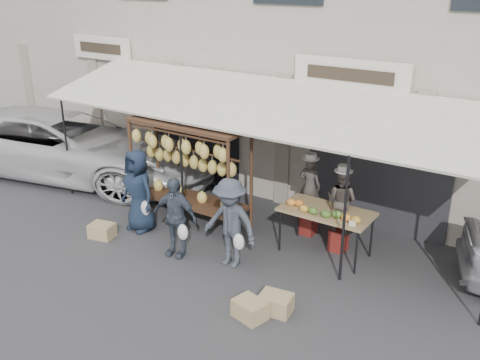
# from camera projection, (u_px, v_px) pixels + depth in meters

# --- Properties ---
(ground_plane) EXTENTS (90.00, 90.00, 0.00)m
(ground_plane) POSITION_uv_depth(u_px,v_px,m) (187.00, 267.00, 9.75)
(ground_plane) COLOR #2D2D30
(shophouse) EXTENTS (24.00, 6.15, 7.30)m
(shophouse) POSITION_uv_depth(u_px,v_px,m) (345.00, 30.00, 13.45)
(shophouse) COLOR #B3AA9D
(shophouse) RESTS_ON ground_plane
(awning) EXTENTS (10.00, 2.35, 2.92)m
(awning) POSITION_uv_depth(u_px,v_px,m) (255.00, 104.00, 10.57)
(awning) COLOR silver
(awning) RESTS_ON ground_plane
(banana_rack) EXTENTS (2.60, 0.90, 2.24)m
(banana_rack) POSITION_uv_depth(u_px,v_px,m) (187.00, 154.00, 10.81)
(banana_rack) COLOR black
(banana_rack) RESTS_ON ground_plane
(produce_table) EXTENTS (1.70, 0.90, 1.04)m
(produce_table) POSITION_uv_depth(u_px,v_px,m) (325.00, 213.00, 9.86)
(produce_table) COLOR tan
(produce_table) RESTS_ON ground_plane
(vendor_left) EXTENTS (0.46, 0.32, 1.21)m
(vendor_left) POSITION_uv_depth(u_px,v_px,m) (310.00, 186.00, 10.63)
(vendor_left) COLOR #403A36
(vendor_left) RESTS_ON stool_left
(vendor_right) EXTENTS (0.63, 0.51, 1.23)m
(vendor_right) POSITION_uv_depth(u_px,v_px,m) (341.00, 200.00, 9.96)
(vendor_right) COLOR #4D443E
(vendor_right) RESTS_ON stool_right
(customer_left) EXTENTS (0.91, 0.66, 1.73)m
(customer_left) POSITION_uv_depth(u_px,v_px,m) (138.00, 191.00, 10.87)
(customer_left) COLOR #162133
(customer_left) RESTS_ON ground_plane
(customer_mid) EXTENTS (0.96, 0.51, 1.56)m
(customer_mid) POSITION_uv_depth(u_px,v_px,m) (175.00, 217.00, 9.91)
(customer_mid) COLOR #3B4452
(customer_mid) RESTS_ON ground_plane
(customer_right) EXTENTS (1.09, 0.63, 1.68)m
(customer_right) POSITION_uv_depth(u_px,v_px,m) (230.00, 223.00, 9.53)
(customer_right) COLOR #383D47
(customer_right) RESTS_ON ground_plane
(stool_left) EXTENTS (0.38, 0.38, 0.44)m
(stool_left) POSITION_uv_depth(u_px,v_px,m) (308.00, 223.00, 10.93)
(stool_left) COLOR maroon
(stool_left) RESTS_ON ground_plane
(stool_right) EXTENTS (0.40, 0.40, 0.44)m
(stool_right) POSITION_uv_depth(u_px,v_px,m) (338.00, 240.00, 10.26)
(stool_right) COLOR maroon
(stool_right) RESTS_ON ground_plane
(crate_near_a) EXTENTS (0.57, 0.48, 0.30)m
(crate_near_a) POSITION_uv_depth(u_px,v_px,m) (250.00, 309.00, 8.28)
(crate_near_a) COLOR tan
(crate_near_a) RESTS_ON ground_plane
(crate_near_b) EXTENTS (0.55, 0.45, 0.30)m
(crate_near_b) POSITION_uv_depth(u_px,v_px,m) (276.00, 303.00, 8.42)
(crate_near_b) COLOR tan
(crate_near_b) RESTS_ON ground_plane
(crate_far) EXTENTS (0.55, 0.46, 0.29)m
(crate_far) POSITION_uv_depth(u_px,v_px,m) (102.00, 231.00, 10.79)
(crate_far) COLOR tan
(crate_far) RESTS_ON ground_plane
(van) EXTENTS (6.30, 3.94, 2.44)m
(van) POSITION_uv_depth(u_px,v_px,m) (60.00, 129.00, 13.83)
(van) COLOR silver
(van) RESTS_ON ground_plane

